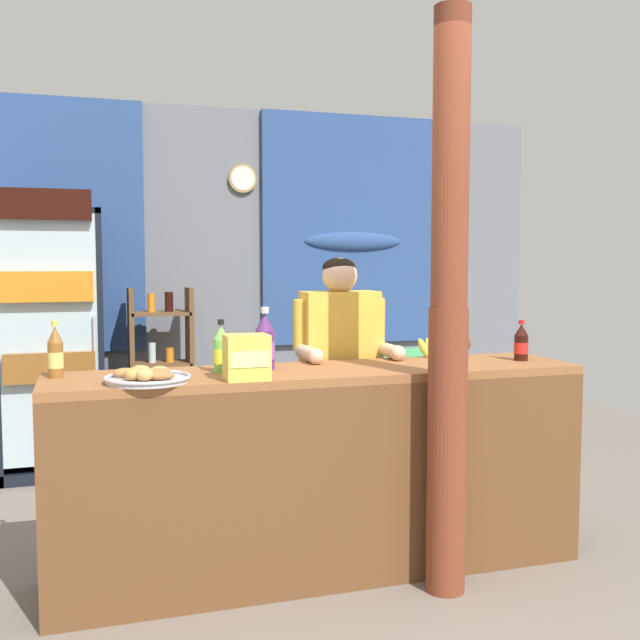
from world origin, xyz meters
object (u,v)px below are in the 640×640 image
(shopkeeper, at_px, (340,361))
(plastic_lawn_chair, at_px, (390,397))
(timber_post, at_px, (449,319))
(soda_bottle_grape_soda, at_px, (265,343))
(soda_bottle_lime_soda, at_px, (221,350))
(soda_bottle_iced_tea, at_px, (55,354))
(soda_bottle_cola, at_px, (521,343))
(bottle_shelf_rack, at_px, (161,369))
(drink_fridge, at_px, (51,322))
(pastry_tray, at_px, (147,377))
(snack_box_instant_noodle, at_px, (247,357))
(stall_counter, at_px, (328,455))
(banana_bunch, at_px, (439,347))

(shopkeeper, bearing_deg, plastic_lawn_chair, 56.65)
(timber_post, bearing_deg, plastic_lawn_chair, 73.95)
(soda_bottle_grape_soda, bearing_deg, soda_bottle_lime_soda, -171.11)
(soda_bottle_iced_tea, bearing_deg, soda_bottle_cola, -3.18)
(plastic_lawn_chair, height_order, shopkeeper, shopkeeper)
(timber_post, bearing_deg, bottle_shelf_rack, 109.52)
(drink_fridge, distance_m, soda_bottle_iced_tea, 2.02)
(timber_post, relative_size, soda_bottle_lime_soda, 10.49)
(soda_bottle_grape_soda, xyz_separation_m, pastry_tray, (-0.56, -0.21, -0.10))
(bottle_shelf_rack, relative_size, soda_bottle_iced_tea, 5.11)
(drink_fridge, distance_m, snack_box_instant_noodle, 2.50)
(soda_bottle_grape_soda, bearing_deg, drink_fridge, 116.72)
(drink_fridge, height_order, soda_bottle_grape_soda, drink_fridge)
(soda_bottle_grape_soda, xyz_separation_m, soda_bottle_iced_tea, (-0.94, 0.04, -0.02))
(soda_bottle_grape_soda, distance_m, soda_bottle_iced_tea, 0.94)
(stall_counter, height_order, drink_fridge, drink_fridge)
(banana_bunch, bearing_deg, drink_fridge, 136.82)
(soda_bottle_iced_tea, bearing_deg, shopkeeper, 12.63)
(stall_counter, height_order, soda_bottle_cola, soda_bottle_cola)
(bottle_shelf_rack, distance_m, snack_box_instant_noodle, 2.64)
(soda_bottle_lime_soda, bearing_deg, drink_fridge, 111.45)
(snack_box_instant_noodle, bearing_deg, bottle_shelf_rack, 92.54)
(drink_fridge, bearing_deg, stall_counter, -59.96)
(drink_fridge, relative_size, pastry_tray, 5.37)
(timber_post, xyz_separation_m, soda_bottle_iced_tea, (-1.66, 0.50, -0.15))
(bottle_shelf_rack, bearing_deg, soda_bottle_iced_tea, -106.40)
(shopkeeper, xyz_separation_m, soda_bottle_lime_soda, (-0.72, -0.39, 0.13))
(timber_post, relative_size, drink_fridge, 1.32)
(banana_bunch, bearing_deg, timber_post, -113.10)
(drink_fridge, xyz_separation_m, banana_bunch, (2.03, -1.90, -0.03))
(drink_fridge, bearing_deg, shopkeeper, -47.86)
(soda_bottle_cola, distance_m, snack_box_instant_noodle, 1.49)
(plastic_lawn_chair, xyz_separation_m, shopkeeper, (-0.82, -1.24, 0.46))
(timber_post, height_order, soda_bottle_cola, timber_post)
(bottle_shelf_rack, bearing_deg, plastic_lawn_chair, -24.75)
(snack_box_instant_noodle, relative_size, banana_bunch, 0.73)
(shopkeeper, relative_size, banana_bunch, 5.62)
(banana_bunch, bearing_deg, soda_bottle_grape_soda, -170.84)
(timber_post, distance_m, soda_bottle_iced_tea, 1.74)
(pastry_tray, bearing_deg, soda_bottle_grape_soda, 20.74)
(soda_bottle_cola, bearing_deg, drink_fridge, 137.84)
(shopkeeper, distance_m, snack_box_instant_noodle, 0.92)
(plastic_lawn_chair, bearing_deg, soda_bottle_grape_soda, -129.44)
(stall_counter, relative_size, banana_bunch, 9.42)
(bottle_shelf_rack, xyz_separation_m, pastry_tray, (-0.30, -2.54, 0.33))
(stall_counter, xyz_separation_m, pastry_tray, (-0.82, -0.04, 0.41))
(soda_bottle_grape_soda, relative_size, banana_bunch, 1.11)
(soda_bottle_cola, bearing_deg, soda_bottle_lime_soda, 178.01)
(stall_counter, relative_size, soda_bottle_cola, 12.11)
(soda_bottle_cola, height_order, banana_bunch, soda_bottle_cola)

